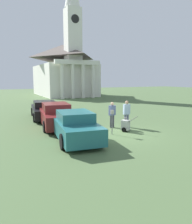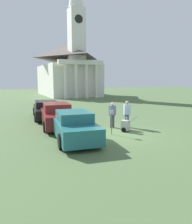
# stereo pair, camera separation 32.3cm
# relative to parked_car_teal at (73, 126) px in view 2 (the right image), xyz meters

# --- Properties ---
(ground_plane) EXTENTS (120.00, 120.00, 0.00)m
(ground_plane) POSITION_rel_parked_car_teal_xyz_m (2.49, 0.05, -0.70)
(ground_plane) COLOR #4C663D
(parked_car_teal) EXTENTS (2.40, 5.09, 1.48)m
(parked_car_teal) POSITION_rel_parked_car_teal_xyz_m (0.00, 0.00, 0.00)
(parked_car_teal) COLOR #23666B
(parked_car_teal) RESTS_ON ground_plane
(parked_car_maroon) EXTENTS (2.41, 5.35, 1.53)m
(parked_car_maroon) POSITION_rel_parked_car_teal_xyz_m (-0.00, 3.59, 0.02)
(parked_car_maroon) COLOR maroon
(parked_car_maroon) RESTS_ON ground_plane
(parked_car_black) EXTENTS (2.40, 5.10, 1.37)m
(parked_car_black) POSITION_rel_parked_car_teal_xyz_m (-0.00, 6.93, -0.05)
(parked_car_black) COLOR black
(parked_car_black) RESTS_ON ground_plane
(parking_meter) EXTENTS (0.18, 0.09, 1.39)m
(parking_meter) POSITION_rel_parked_car_teal_xyz_m (2.25, 0.01, 0.27)
(parking_meter) COLOR slate
(parking_meter) RESTS_ON ground_plane
(person_worker) EXTENTS (0.44, 0.27, 1.64)m
(person_worker) POSITION_rel_parked_car_teal_xyz_m (3.14, 1.56, 0.23)
(person_worker) COLOR #3F3F47
(person_worker) RESTS_ON ground_plane
(person_supervisor) EXTENTS (0.45, 0.28, 1.72)m
(person_supervisor) POSITION_rel_parked_car_teal_xyz_m (4.04, 1.26, 0.29)
(person_supervisor) COLOR #515670
(person_supervisor) RESTS_ON ground_plane
(equipment_cart) EXTENTS (0.66, 0.95, 1.00)m
(equipment_cart) POSITION_rel_parked_car_teal_xyz_m (3.32, 0.26, -0.31)
(equipment_cart) COLOR #B2B2AD
(equipment_cart) RESTS_ON ground_plane
(church) EXTENTS (9.02, 15.35, 20.85)m
(church) POSITION_rel_parked_car_teal_xyz_m (8.91, 29.81, 4.54)
(church) COLOR silver
(church) RESTS_ON ground_plane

